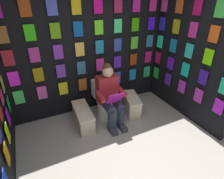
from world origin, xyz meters
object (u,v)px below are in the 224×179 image
at_px(comic_longbox_near, 83,117).
at_px(comic_longbox_far, 132,104).
at_px(person_reading, 110,95).
at_px(toilet, 105,102).

height_order(comic_longbox_near, comic_longbox_far, comic_longbox_far).
height_order(person_reading, comic_longbox_near, person_reading).
bearing_deg(comic_longbox_far, comic_longbox_near, 13.16).
bearing_deg(toilet, comic_longbox_near, 9.07).
height_order(toilet, comic_longbox_near, toilet).
bearing_deg(toilet, person_reading, 89.95).
xyz_separation_m(toilet, person_reading, (-0.00, 0.23, 0.27)).
xyz_separation_m(toilet, comic_longbox_far, (-0.55, 0.14, -0.14)).
xyz_separation_m(person_reading, comic_longbox_far, (-0.55, -0.09, -0.41)).
relative_size(toilet, person_reading, 0.65).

